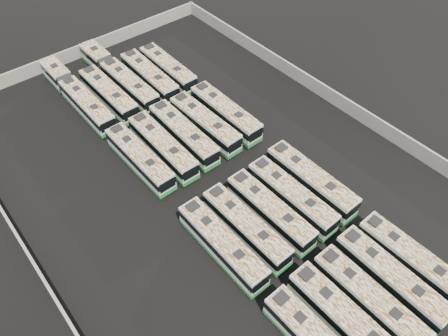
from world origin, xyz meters
TOP-DOWN VIEW (x-y plane):
  - ground at (0.00, 0.00)m, footprint 140.00×140.00m
  - perimeter_wall at (0.00, 0.00)m, footprint 45.20×73.20m
  - bus_front_left at (-2.75, -20.95)m, footprint 2.71×12.43m
  - bus_front_center at (0.57, -20.93)m, footprint 2.55×12.03m
  - bus_front_right at (4.03, -20.91)m, footprint 2.67×12.22m
  - bus_front_far_right at (7.43, -21.08)m, footprint 2.73×11.95m
  - bus_midfront_far_left at (-6.24, -7.35)m, footprint 2.60×12.07m
  - bus_midfront_left at (-2.84, -7.26)m, footprint 2.64×11.86m
  - bus_midfront_center at (0.66, -7.38)m, footprint 2.65×11.86m
  - bus_midfront_right at (3.97, -7.45)m, footprint 2.69×12.04m
  - bus_midfront_far_right at (7.42, -7.25)m, footprint 2.68×12.41m
  - bus_midback_far_left at (-6.16, 8.78)m, footprint 2.66×12.02m
  - bus_midback_left at (-2.82, 8.62)m, footprint 2.73×12.28m
  - bus_midback_center at (0.60, 8.84)m, footprint 2.81×12.36m
  - bus_midback_right at (4.01, 8.69)m, footprint 2.87×12.18m
  - bus_midback_far_right at (7.50, 8.60)m, footprint 2.61×12.33m
  - bus_back_far_left at (-6.27, 25.42)m, footprint 2.53×18.42m
  - bus_back_left at (-2.77, 22.44)m, footprint 2.67×12.29m
  - bus_back_center at (0.61, 25.57)m, footprint 2.77×18.86m
  - bus_back_right at (4.05, 22.23)m, footprint 2.85×12.35m
  - bus_back_far_right at (7.42, 22.28)m, footprint 2.63×11.91m

SIDE VIEW (x-z plane):
  - ground at x=0.00m, z-range 0.00..0.00m
  - perimeter_wall at x=0.00m, z-range 0.00..2.20m
  - bus_midfront_center at x=0.66m, z-range 0.04..3.37m
  - bus_midfront_left at x=-2.84m, z-range 0.04..3.37m
  - bus_back_far_left at x=-6.27m, z-range 0.04..3.38m
  - bus_back_far_right at x=7.42m, z-range 0.04..3.39m
  - bus_front_far_right at x=7.43m, z-range 0.04..3.39m
  - bus_midback_far_left at x=-6.16m, z-range 0.04..3.42m
  - bus_midfront_right at x=3.97m, z-range 0.04..3.42m
  - bus_front_center at x=0.57m, z-range 0.04..3.43m
  - bus_midfront_far_left at x=-6.24m, z-range 0.04..3.44m
  - bus_back_center at x=0.61m, z-range 0.04..3.45m
  - bus_midback_right at x=4.01m, z-range 0.04..3.45m
  - bus_front_right at x=4.03m, z-range 0.04..3.48m
  - bus_midback_left at x=-2.82m, z-range 0.04..3.49m
  - bus_back_left at x=-2.77m, z-range 0.04..3.50m
  - bus_back_right at x=4.05m, z-range 0.04..3.51m
  - bus_midback_center at x=0.60m, z-range 0.04..3.51m
  - bus_midback_far_right at x=7.50m, z-range 0.04..3.51m
  - bus_midfront_far_right at x=7.42m, z-range 0.04..3.53m
  - bus_front_left at x=-2.75m, z-range 0.04..3.54m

